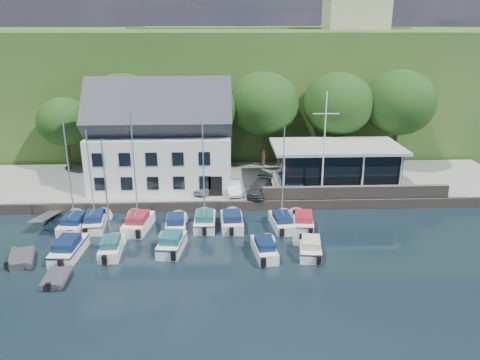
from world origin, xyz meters
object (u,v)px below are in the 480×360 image
Objects in this scene: boat_r1_4 at (204,179)px; dinghy_1 at (56,277)px; car_silver at (205,187)px; boat_r2_0 at (69,247)px; boat_r1_5 at (232,219)px; boat_r1_3 at (176,222)px; boat_r1_6 at (283,183)px; car_blue at (293,185)px; boat_r2_3 at (264,247)px; boat_r2_2 at (172,242)px; boat_r1_1 at (91,180)px; boat_r1_0 at (70,183)px; dinghy_0 at (21,257)px; boat_r2_1 at (107,203)px; boat_r2_4 at (310,246)px; boat_r1_7 at (303,220)px; car_dgrey at (260,188)px; club_pavilion at (335,164)px; boat_r1_2 at (135,178)px; harbor_building at (161,143)px; car_white at (233,187)px; flagpole at (324,146)px.

boat_r1_4 reaches higher than dinghy_1.
boat_r2_0 is at bearing -114.06° from car_silver.
boat_r1_4 is at bearing 175.35° from boat_r1_5.
boat_r1_6 is (9.21, 0.09, 3.42)m from boat_r1_3.
car_blue is 0.70× the size of boat_r2_3.
car_silver is 0.66× the size of boat_r2_2.
boat_r1_4 is 3.07× the size of dinghy_1.
boat_r1_0 is at bearing -176.25° from boat_r1_1.
dinghy_1 is (3.55, -3.01, -0.04)m from dinghy_0.
boat_r2_1 is 15.79m from boat_r2_4.
boat_r2_3 reaches higher than boat_r1_7.
car_dgrey is at bearing 80.31° from boat_r2_3.
boat_r2_2 is (-15.86, -13.00, -2.27)m from club_pavilion.
car_blue is 0.44× the size of boat_r1_4.
club_pavilion reaches higher than boat_r2_3.
dinghy_0 is (-7.85, -5.46, -4.34)m from boat_r1_2.
boat_r2_2 is (-7.73, -9.90, -0.87)m from car_dgrey.
harbor_building is at bearing 160.78° from car_blue.
boat_r1_5 is (2.51, -6.28, -0.86)m from car_silver.
boat_r2_0 is 2.16× the size of dinghy_1.
car_blue is 19.25m from boat_r2_1.
club_pavilion is 1.47× the size of boat_r1_4.
boat_r1_2 is 1.06× the size of boat_r1_4.
club_pavilion reaches higher than boat_r2_4.
boat_r2_3 is 1.93× the size of dinghy_1.
boat_r1_1 reaches higher than dinghy_0.
boat_r2_1 reaches higher than club_pavilion.
club_pavilion is 1.50× the size of boat_r1_1.
boat_r2_2 is at bearing 1.08° from boat_r2_1.
boat_r2_0 is (-16.98, -4.63, -3.33)m from boat_r1_6.
boat_r2_2 is at bearing -109.00° from car_dgrey.
boat_r1_1 is (1.66, 0.31, 0.15)m from boat_r1_0.
harbor_building is 2.29× the size of boat_r2_0.
boat_r1_5 is at bearing 107.49° from boat_r2_3.
dinghy_0 is (-16.25, -11.53, -1.24)m from car_white.
boat_r2_0 is at bearing 91.63° from dinghy_1.
boat_r1_7 is at bearing -3.85° from boat_r1_5.
boat_r1_6 is (-4.46, -4.85, -1.98)m from flagpole.
dinghy_1 is at bearing -138.14° from boat_r1_4.
flagpole is at bearing 69.54° from boat_r1_7.
boat_r1_6 is 6.42m from boat_r2_3.
harbor_building is at bearing 125.13° from boat_r1_5.
boat_r1_0 is 7.34m from dinghy_0.
car_silver is at bearing 51.36° from boat_r2_0.
flagpole reaches higher than boat_r1_5.
boat_r2_2 is at bearing 27.90° from dinghy_1.
boat_r2_1 is (-9.75, -10.50, 2.59)m from car_white.
boat_r1_1 is 1.08× the size of boat_r1_6.
dinghy_0 is at bearing -156.31° from boat_r1_4.
boat_r1_6 is at bearing 8.41° from boat_r1_2.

